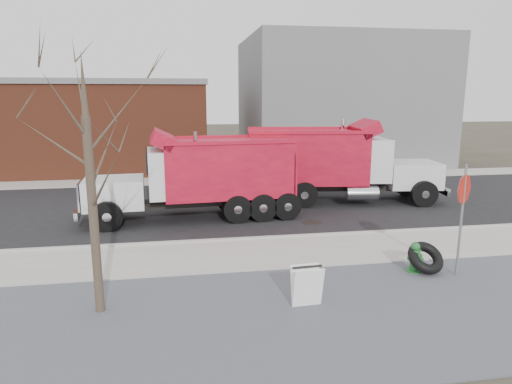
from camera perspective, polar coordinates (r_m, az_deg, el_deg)
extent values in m
plane|color=#383328|center=(12.58, -2.24, -8.40)|extent=(120.00, 120.00, 0.00)
cube|color=slate|center=(9.41, 0.58, -15.65)|extent=(60.00, 5.00, 0.03)
cube|color=#9E9B93|center=(12.80, -2.38, -7.89)|extent=(60.00, 2.50, 0.06)
cube|color=#9E9B93|center=(14.02, -3.05, -6.00)|extent=(60.00, 0.15, 0.11)
cube|color=black|center=(18.58, -4.71, -1.66)|extent=(60.00, 9.40, 0.02)
cube|color=#9E9B93|center=(24.14, -5.86, 1.53)|extent=(60.00, 2.00, 0.06)
cube|color=slate|center=(31.50, 10.10, 11.10)|extent=(12.00, 10.00, 8.00)
cube|color=brown|center=(30.00, -26.22, 7.17)|extent=(20.00, 8.00, 5.00)
cube|color=slate|center=(29.96, -26.70, 12.21)|extent=(20.20, 8.20, 0.30)
cylinder|color=#382D23|center=(9.57, -19.65, -3.13)|extent=(0.18, 0.18, 4.00)
cone|color=#382D23|center=(9.27, -20.80, 12.60)|extent=(0.14, 0.14, 1.20)
cylinder|color=#2A7030|center=(12.36, 19.10, -9.32)|extent=(0.42, 0.42, 0.06)
cylinder|color=#2A7030|center=(12.26, 19.19, -8.06)|extent=(0.22, 0.22, 0.58)
cylinder|color=#2A7030|center=(12.18, 19.28, -6.91)|extent=(0.29, 0.29, 0.05)
sphere|color=#2A7030|center=(12.15, 19.31, -6.48)|extent=(0.23, 0.23, 0.23)
cylinder|color=#2A7030|center=(12.12, 19.34, -6.05)|extent=(0.05, 0.05, 0.06)
cylinder|color=#2A7030|center=(12.11, 18.70, -7.83)|extent=(0.14, 0.14, 0.11)
cylinder|color=#2A7030|center=(12.35, 19.73, -7.52)|extent=(0.14, 0.14, 0.11)
cylinder|color=#2A7030|center=(12.14, 19.80, -7.97)|extent=(0.18, 0.16, 0.14)
torus|color=black|center=(12.27, 20.43, -7.71)|extent=(1.03, 0.99, 0.78)
cylinder|color=gray|center=(12.09, 24.26, -3.38)|extent=(0.06, 0.06, 2.79)
cylinder|color=#B7170D|center=(11.92, 24.58, 0.33)|extent=(0.64, 0.46, 0.76)
cube|color=white|center=(9.73, 6.55, -11.83)|extent=(0.65, 0.25, 0.87)
cube|color=white|center=(9.89, 6.20, -11.42)|extent=(0.65, 0.25, 0.87)
cube|color=black|center=(9.65, 6.43, -9.28)|extent=(0.64, 0.08, 0.04)
cube|color=black|center=(19.29, 9.84, 0.63)|extent=(8.16, 1.90, 0.21)
cube|color=silver|center=(20.09, 18.81, 2.11)|extent=(2.32, 2.11, 1.05)
cube|color=silver|center=(20.49, 21.61, 2.09)|extent=(0.28, 1.66, 0.95)
cube|color=silver|center=(19.40, 13.67, 4.07)|extent=(1.80, 2.37, 1.71)
cube|color=black|center=(19.56, 15.86, 5.42)|extent=(0.30, 1.89, 0.76)
cube|color=red|center=(18.87, 6.30, 4.42)|extent=(5.01, 2.89, 2.09)
cylinder|color=silver|center=(20.01, 10.69, 5.67)|extent=(0.15, 0.15, 2.28)
cylinder|color=black|center=(21.21, 18.24, 0.95)|extent=(1.07, 0.42, 1.05)
cylinder|color=black|center=(19.33, 20.29, -0.22)|extent=(1.07, 0.42, 1.05)
cylinder|color=black|center=(19.86, 2.58, 0.83)|extent=(1.07, 0.42, 1.05)
cylinder|color=black|center=(18.08, 3.02, -0.29)|extent=(1.07, 0.42, 1.05)
cube|color=black|center=(16.56, -7.58, -1.26)|extent=(7.40, 1.27, 0.20)
cube|color=silver|center=(16.43, -17.30, -0.07)|extent=(2.09, 1.88, 0.99)
cube|color=silver|center=(16.55, -20.99, -0.25)|extent=(0.16, 1.58, 0.90)
cube|color=silver|center=(16.29, -10.76, 2.42)|extent=(1.58, 2.16, 1.62)
cube|color=black|center=(16.21, -13.47, 3.86)|extent=(0.17, 1.80, 0.72)
cube|color=red|center=(16.48, -3.64, 3.03)|extent=(4.64, 2.46, 1.98)
cylinder|color=silver|center=(15.44, -7.51, 3.53)|extent=(0.13, 0.13, 2.16)
cylinder|color=black|center=(15.64, -18.13, -2.93)|extent=(1.01, 0.34, 0.99)
cylinder|color=black|center=(17.52, -17.63, -1.33)|extent=(1.01, 0.34, 0.99)
cylinder|color=black|center=(16.13, 0.73, -1.88)|extent=(1.01, 0.34, 0.99)
cylinder|color=black|center=(17.77, -0.62, -0.58)|extent=(1.01, 0.34, 0.99)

